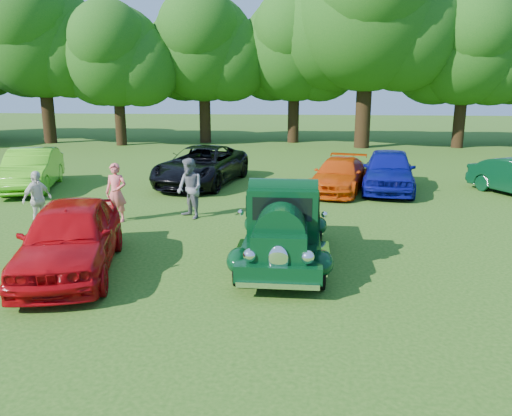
# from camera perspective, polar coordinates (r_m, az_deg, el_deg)

# --- Properties ---
(ground) EXTENTS (120.00, 120.00, 0.00)m
(ground) POSITION_cam_1_polar(r_m,az_deg,el_deg) (11.15, -4.13, -6.88)
(ground) COLOR #214C11
(ground) RESTS_ON ground
(hero_pickup) EXTENTS (2.14, 4.59, 1.79)m
(hero_pickup) POSITION_cam_1_polar(r_m,az_deg,el_deg) (11.35, 3.14, -2.36)
(hero_pickup) COLOR black
(hero_pickup) RESTS_ON ground
(red_convertible) EXTENTS (2.93, 4.88, 1.56)m
(red_convertible) POSITION_cam_1_polar(r_m,az_deg,el_deg) (11.43, -20.45, -3.11)
(red_convertible) COLOR #AA070B
(red_convertible) RESTS_ON ground
(back_car_lime) EXTENTS (2.97, 4.99, 1.55)m
(back_car_lime) POSITION_cam_1_polar(r_m,az_deg,el_deg) (21.22, -24.28, 4.04)
(back_car_lime) COLOR #48B017
(back_car_lime) RESTS_ON ground
(back_car_black) EXTENTS (3.49, 5.93, 1.55)m
(back_car_black) POSITION_cam_1_polar(r_m,az_deg,el_deg) (20.43, -6.24, 4.84)
(back_car_black) COLOR black
(back_car_black) RESTS_ON ground
(back_car_orange) EXTENTS (2.75, 4.60, 1.25)m
(back_car_orange) POSITION_cam_1_polar(r_m,az_deg,el_deg) (19.21, 9.49, 3.71)
(back_car_orange) COLOR #CB3F07
(back_car_orange) RESTS_ON ground
(back_car_blue) EXTENTS (2.55, 4.90, 1.59)m
(back_car_blue) POSITION_cam_1_polar(r_m,az_deg,el_deg) (19.73, 14.94, 4.20)
(back_car_blue) COLOR navy
(back_car_blue) RESTS_ON ground
(spectator_pink) EXTENTS (0.66, 0.45, 1.74)m
(spectator_pink) POSITION_cam_1_polar(r_m,az_deg,el_deg) (15.23, -15.68, 1.70)
(spectator_pink) COLOR #EC6161
(spectator_pink) RESTS_ON ground
(spectator_grey) EXTENTS (1.12, 1.12, 1.83)m
(spectator_grey) POSITION_cam_1_polar(r_m,az_deg,el_deg) (15.16, -7.58, 2.21)
(spectator_grey) COLOR slate
(spectator_grey) RESTS_ON ground
(spectator_white) EXTENTS (0.72, 1.03, 1.63)m
(spectator_white) POSITION_cam_1_polar(r_m,az_deg,el_deg) (15.35, -23.72, 0.90)
(spectator_white) COLOR silver
(spectator_white) RESTS_ON ground
(tree_line) EXTENTS (64.60, 10.79, 12.41)m
(tree_line) POSITION_cam_1_polar(r_m,az_deg,el_deg) (34.46, 3.01, 18.69)
(tree_line) COLOR #312110
(tree_line) RESTS_ON ground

